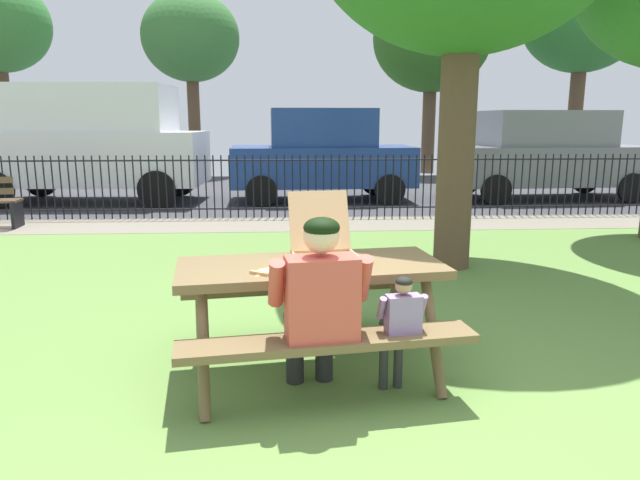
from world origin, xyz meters
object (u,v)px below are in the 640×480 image
(parked_car_center, at_px, (322,154))
(child_at_table, at_px, (399,323))
(picnic_table_foreground, at_px, (311,288))
(far_tree_midright, at_px, (584,18))
(adult_at_table, at_px, (319,302))
(far_tree_center, at_px, (432,39))
(parked_car_left, at_px, (91,141))
(far_tree_midleft, at_px, (191,39))
(pizza_slice_on_table, at_px, (268,270))
(pizza_box_open, at_px, (324,248))
(parked_car_right, at_px, (545,154))

(parked_car_center, bearing_deg, child_at_table, -90.44)
(picnic_table_foreground, relative_size, child_at_table, 2.45)
(parked_car_center, height_order, far_tree_midright, far_tree_midright)
(adult_at_table, distance_m, far_tree_center, 16.82)
(parked_car_left, distance_m, far_tree_center, 11.40)
(far_tree_midleft, distance_m, far_tree_center, 7.68)
(pizza_slice_on_table, bearing_deg, adult_at_table, -44.61)
(picnic_table_foreground, xyz_separation_m, far_tree_center, (4.52, 15.30, 3.70))
(pizza_box_open, height_order, far_tree_midright, far_tree_midright)
(parked_car_right, xyz_separation_m, far_tree_midleft, (-8.73, 6.56, 3.25))
(picnic_table_foreground, distance_m, parked_car_left, 9.77)
(far_tree_midleft, xyz_separation_m, far_tree_midright, (12.63, 0.00, 0.73))
(pizza_slice_on_table, bearing_deg, far_tree_midleft, 100.52)
(parked_car_center, bearing_deg, parked_car_right, -0.02)
(adult_at_table, xyz_separation_m, parked_car_center, (0.57, 9.24, 0.35))
(child_at_table, height_order, far_tree_midright, far_tree_midright)
(pizza_slice_on_table, xyz_separation_m, far_tree_midleft, (-2.88, 15.49, 3.47))
(picnic_table_foreground, distance_m, far_tree_center, 16.37)
(far_tree_midright, bearing_deg, parked_car_left, -154.56)
(child_at_table, distance_m, parked_car_right, 10.51)
(child_at_table, bearing_deg, pizza_slice_on_table, 161.74)
(parked_car_center, xyz_separation_m, far_tree_midright, (8.87, 6.56, 3.97))
(pizza_box_open, bearing_deg, parked_car_right, 57.68)
(picnic_table_foreground, xyz_separation_m, parked_car_center, (0.60, 8.74, 0.41))
(parked_car_left, bearing_deg, far_tree_midright, 25.44)
(pizza_box_open, bearing_deg, child_at_table, -51.44)
(adult_at_table, relative_size, child_at_table, 1.46)
(far_tree_midright, bearing_deg, parked_car_right, -120.71)
(adult_at_table, xyz_separation_m, parked_car_left, (-4.34, 9.24, 0.65))
(child_at_table, bearing_deg, far_tree_midleft, 103.18)
(far_tree_midright, bearing_deg, pizza_box_open, -121.63)
(pizza_box_open, xyz_separation_m, adult_at_table, (-0.07, -0.59, -0.20))
(parked_car_center, relative_size, far_tree_center, 0.66)
(child_at_table, distance_m, far_tree_center, 16.70)
(parked_car_center, bearing_deg, pizza_box_open, -93.35)
(child_at_table, bearing_deg, parked_car_left, 117.77)
(far_tree_midleft, bearing_deg, parked_car_center, -60.15)
(pizza_box_open, bearing_deg, parked_car_center, 86.65)
(picnic_table_foreground, height_order, far_tree_center, far_tree_center)
(adult_at_table, relative_size, far_tree_midright, 0.18)
(parked_car_left, relative_size, far_tree_midright, 0.70)
(pizza_slice_on_table, distance_m, parked_car_left, 9.82)
(child_at_table, xyz_separation_m, far_tree_center, (3.99, 15.76, 3.80))
(pizza_slice_on_table, xyz_separation_m, adult_at_table, (0.31, -0.31, -0.12))
(pizza_slice_on_table, relative_size, parked_car_left, 0.06)
(adult_at_table, distance_m, parked_car_left, 10.23)
(picnic_table_foreground, relative_size, far_tree_midright, 0.29)
(far_tree_center, distance_m, far_tree_midright, 5.00)
(child_at_table, height_order, far_tree_center, far_tree_center)
(pizza_box_open, xyz_separation_m, far_tree_center, (4.42, 15.22, 3.44))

